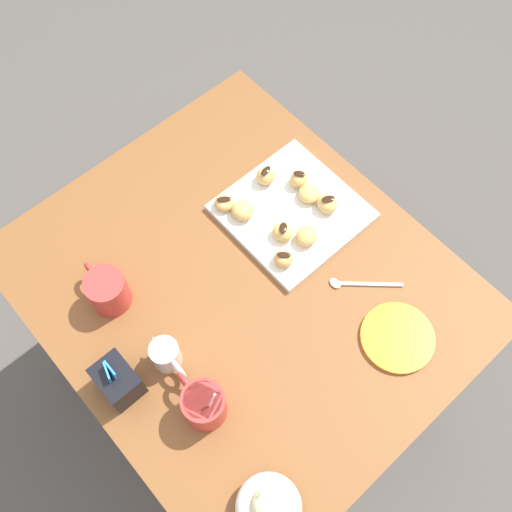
{
  "coord_description": "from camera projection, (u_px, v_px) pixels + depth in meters",
  "views": [
    {
      "loc": [
        -0.41,
        0.33,
        1.89
      ],
      "look_at": [
        0.02,
        -0.06,
        0.72
      ],
      "focal_mm": 41.18,
      "sensor_mm": 36.0,
      "label": 1
    }
  ],
  "objects": [
    {
      "name": "ground_plane",
      "position": [
        247.0,
        370.0,
        1.93
      ],
      "size": [
        8.0,
        8.0,
        0.0
      ],
      "primitive_type": "plane",
      "color": "#514C47"
    },
    {
      "name": "dining_table",
      "position": [
        243.0,
        305.0,
        1.41
      ],
      "size": [
        0.96,
        0.82,
        0.7
      ],
      "color": "brown",
      "rests_on": "ground_plane"
    },
    {
      "name": "pastry_plate_square",
      "position": [
        292.0,
        212.0,
        1.37
      ],
      "size": [
        0.29,
        0.29,
        0.02
      ],
      "primitive_type": "cube",
      "color": "silver",
      "rests_on": "dining_table"
    },
    {
      "name": "coffee_mug_red_left",
      "position": [
        203.0,
        404.0,
        1.13
      ],
      "size": [
        0.13,
        0.09,
        0.14
      ],
      "color": "red",
      "rests_on": "dining_table"
    },
    {
      "name": "coffee_mug_red_right",
      "position": [
        107.0,
        290.0,
        1.24
      ],
      "size": [
        0.13,
        0.09,
        0.09
      ],
      "color": "red",
      "rests_on": "dining_table"
    },
    {
      "name": "cream_pitcher_white",
      "position": [
        166.0,
        355.0,
        1.19
      ],
      "size": [
        0.1,
        0.06,
        0.07
      ],
      "color": "silver",
      "rests_on": "dining_table"
    },
    {
      "name": "sugar_caddy",
      "position": [
        118.0,
        381.0,
        1.16
      ],
      "size": [
        0.09,
        0.07,
        0.11
      ],
      "color": "black",
      "rests_on": "dining_table"
    },
    {
      "name": "ice_cream_bowl",
      "position": [
        269.0,
        507.0,
        1.06
      ],
      "size": [
        0.12,
        0.12,
        0.09
      ],
      "color": "silver",
      "rests_on": "dining_table"
    },
    {
      "name": "saucer_orange_left",
      "position": [
        397.0,
        338.0,
        1.24
      ],
      "size": [
        0.16,
        0.16,
        0.01
      ],
      "primitive_type": "cylinder",
      "color": "orange",
      "rests_on": "dining_table"
    },
    {
      "name": "loose_spoon_near_saucer",
      "position": [
        357.0,
        284.0,
        1.3
      ],
      "size": [
        0.12,
        0.12,
        0.01
      ],
      "color": "silver",
      "rests_on": "dining_table"
    },
    {
      "name": "beignet_0",
      "position": [
        224.0,
        203.0,
        1.36
      ],
      "size": [
        0.06,
        0.06,
        0.03
      ],
      "primitive_type": "ellipsoid",
      "rotation": [
        0.0,
        0.0,
        0.72
      ],
      "color": "#E5B260",
      "rests_on": "pastry_plate_square"
    },
    {
      "name": "chocolate_drizzle_0",
      "position": [
        224.0,
        199.0,
        1.34
      ],
      "size": [
        0.03,
        0.04,
        0.0
      ],
      "primitive_type": "ellipsoid",
      "rotation": [
        0.0,
        0.0,
        0.94
      ],
      "color": "black",
      "rests_on": "beignet_0"
    },
    {
      "name": "beignet_1",
      "position": [
        307.0,
        236.0,
        1.31
      ],
      "size": [
        0.05,
        0.06,
        0.04
      ],
      "primitive_type": "ellipsoid",
      "rotation": [
        0.0,
        0.0,
        0.15
      ],
      "color": "#E5B260",
      "rests_on": "pastry_plate_square"
    },
    {
      "name": "beignet_2",
      "position": [
        283.0,
        232.0,
        1.32
      ],
      "size": [
        0.06,
        0.05,
        0.04
      ],
      "primitive_type": "ellipsoid",
      "rotation": [
        0.0,
        0.0,
        1.86
      ],
      "color": "#E5B260",
      "rests_on": "pastry_plate_square"
    },
    {
      "name": "chocolate_drizzle_2",
      "position": [
        283.0,
        228.0,
        1.3
      ],
      "size": [
        0.03,
        0.03,
        0.0
      ],
      "primitive_type": "ellipsoid",
      "rotation": [
        0.0,
        0.0,
        2.26
      ],
      "color": "black",
      "rests_on": "beignet_2"
    },
    {
      "name": "beignet_3",
      "position": [
        299.0,
        179.0,
        1.38
      ],
      "size": [
        0.06,
        0.06,
        0.04
      ],
      "primitive_type": "ellipsoid",
      "rotation": [
        0.0,
        0.0,
        0.43
      ],
      "color": "#E5B260",
      "rests_on": "pastry_plate_square"
    },
    {
      "name": "chocolate_drizzle_3",
      "position": [
        299.0,
        174.0,
        1.36
      ],
      "size": [
        0.03,
        0.03,
        0.0
      ],
      "primitive_type": "ellipsoid",
      "rotation": [
        0.0,
        0.0,
        0.64
      ],
      "color": "black",
      "rests_on": "beignet_3"
    },
    {
      "name": "beignet_4",
      "position": [
        327.0,
        204.0,
        1.35
      ],
      "size": [
        0.05,
        0.05,
        0.04
      ],
      "primitive_type": "ellipsoid",
      "rotation": [
        0.0,
        0.0,
        1.51
      ],
      "color": "#E5B260",
      "rests_on": "pastry_plate_square"
    },
    {
      "name": "chocolate_drizzle_4",
      "position": [
        328.0,
        199.0,
        1.33
      ],
      "size": [
        0.03,
        0.04,
        0.0
      ],
      "primitive_type": "ellipsoid",
      "rotation": [
        0.0,
        0.0,
        1.1
      ],
      "color": "black",
      "rests_on": "beignet_4"
    },
    {
      "name": "beignet_5",
      "position": [
        309.0,
        194.0,
        1.37
      ],
      "size": [
        0.06,
        0.06,
        0.03
      ],
      "primitive_type": "ellipsoid",
      "rotation": [
        0.0,
        0.0,
        0.23
      ],
      "color": "#E5B260",
      "rests_on": "pastry_plate_square"
    },
    {
      "name": "beignet_6",
      "position": [
        266.0,
        176.0,
        1.38
      ],
      "size": [
        0.05,
        0.05,
        0.04
      ],
      "primitive_type": "ellipsoid",
      "rotation": [
        0.0,
        0.0,
        4.79
      ],
      "color": "#E5B260",
      "rests_on": "pastry_plate_square"
    },
    {
      "name": "chocolate_drizzle_6",
      "position": [
        266.0,
        171.0,
        1.36
      ],
      "size": [
        0.02,
        0.03,
        0.0
      ],
      "primitive_type": "ellipsoid",
      "rotation": [
        0.0,
        0.0,
        4.93
      ],
      "color": "black",
      "rests_on": "beignet_6"
    },
    {
      "name": "beignet_7",
      "position": [
        243.0,
        210.0,
        1.34
      ],
      "size": [
        0.07,
        0.07,
        0.04
      ],
      "primitive_type": "ellipsoid",
      "rotation": [
        0.0,
        0.0,
        5.39
      ],
      "color": "#E5B260",
      "rests_on": "pastry_plate_square"
    },
    {
      "name": "beignet_8",
      "position": [
        284.0,
        259.0,
        1.29
      ],
      "size": [
        0.06,
        0.06,
        0.03
      ],
      "primitive_type": "ellipsoid",
      "rotation": [
        0.0,
        0.0,
        3.65
      ],
      "color": "#E5B260",
      "rests_on": "pastry_plate_square"
    },
    {
      "name": "chocolate_drizzle_8",
      "position": [
        284.0,
        255.0,
        1.27
      ],
      "size": [
        0.03,
        0.03,
        0.0
      ],
      "primitive_type": "ellipsoid",
      "rotation": [
        0.0,
        0.0,
        3.89
      ],
      "color": "black",
      "rests_on": "beignet_8"
    }
  ]
}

